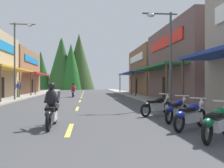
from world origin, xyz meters
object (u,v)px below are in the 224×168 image
(rider_cruising_lead, at_px, (52,109))
(rider_cruising_trailing, at_px, (73,91))
(motorcycle_parked_right_2, at_px, (177,109))
(streetlamp_right, at_px, (165,45))
(motorcycle_parked_right_3, at_px, (156,105))
(motorcycle_parked_right_0, at_px, (217,122))
(motorcycle_parked_right_1, at_px, (190,115))
(streetlamp_left, at_px, (18,51))
(pedestrian_browsing, at_px, (18,88))

(rider_cruising_lead, relative_size, rider_cruising_trailing, 1.00)
(motorcycle_parked_right_2, bearing_deg, rider_cruising_lead, 143.49)
(streetlamp_right, relative_size, motorcycle_parked_right_3, 3.13)
(motorcycle_parked_right_0, xyz_separation_m, motorcycle_parked_right_2, (0.07, 3.25, 0.00))
(motorcycle_parked_right_0, bearing_deg, motorcycle_parked_right_1, 50.67)
(streetlamp_right, bearing_deg, motorcycle_parked_right_1, -100.99)
(streetlamp_left, relative_size, streetlamp_right, 1.16)
(motorcycle_parked_right_0, bearing_deg, rider_cruising_lead, 110.59)
(motorcycle_parked_right_2, bearing_deg, streetlamp_right, 30.17)
(rider_cruising_lead, bearing_deg, rider_cruising_trailing, 1.55)
(streetlamp_right, xyz_separation_m, rider_cruising_trailing, (-6.20, 13.29, -3.19))
(motorcycle_parked_right_3, xyz_separation_m, pedestrian_browsing, (-10.14, 14.62, 0.57))
(motorcycle_parked_right_2, xyz_separation_m, rider_cruising_lead, (-4.79, -0.89, 0.17))
(motorcycle_parked_right_0, bearing_deg, motorcycle_parked_right_3, 49.85)
(motorcycle_parked_right_1, bearing_deg, streetlamp_left, 83.80)
(motorcycle_parked_right_0, relative_size, motorcycle_parked_right_1, 0.95)
(motorcycle_parked_right_1, distance_m, motorcycle_parked_right_3, 3.53)
(motorcycle_parked_right_3, xyz_separation_m, rider_cruising_lead, (-4.48, -2.71, 0.17))
(motorcycle_parked_right_1, relative_size, rider_cruising_lead, 0.81)
(motorcycle_parked_right_1, bearing_deg, rider_cruising_lead, 130.95)
(motorcycle_parked_right_1, relative_size, pedestrian_browsing, 0.95)
(motorcycle_parked_right_2, bearing_deg, motorcycle_parked_right_3, 52.61)
(streetlamp_left, distance_m, pedestrian_browsing, 5.03)
(motorcycle_parked_right_0, distance_m, rider_cruising_trailing, 22.17)
(motorcycle_parked_right_3, relative_size, rider_cruising_lead, 0.87)
(streetlamp_right, height_order, rider_cruising_trailing, streetlamp_right)
(streetlamp_left, xyz_separation_m, rider_cruising_lead, (4.69, -13.66, -3.71))
(streetlamp_left, relative_size, rider_cruising_lead, 3.16)
(motorcycle_parked_right_0, distance_m, motorcycle_parked_right_1, 1.54)
(motorcycle_parked_right_1, height_order, motorcycle_parked_right_2, same)
(rider_cruising_trailing, bearing_deg, rider_cruising_lead, -178.48)
(motorcycle_parked_right_0, relative_size, rider_cruising_lead, 0.76)
(motorcycle_parked_right_0, xyz_separation_m, motorcycle_parked_right_3, (-0.24, 5.07, 0.00))
(motorcycle_parked_right_0, xyz_separation_m, rider_cruising_trailing, (-4.97, 21.61, 0.17))
(motorcycle_parked_right_3, bearing_deg, motorcycle_parked_right_2, -112.33)
(streetlamp_left, relative_size, pedestrian_browsing, 3.74)
(motorcycle_parked_right_0, bearing_deg, streetlamp_left, 77.58)
(motorcycle_parked_right_1, relative_size, motorcycle_parked_right_2, 1.06)
(rider_cruising_lead, bearing_deg, streetlamp_right, -44.15)
(pedestrian_browsing, bearing_deg, motorcycle_parked_right_1, -178.34)
(motorcycle_parked_right_2, height_order, rider_cruising_trailing, rider_cruising_trailing)
(motorcycle_parked_right_0, relative_size, pedestrian_browsing, 0.90)
(rider_cruising_lead, bearing_deg, motorcycle_parked_right_2, -78.70)
(motorcycle_parked_right_1, height_order, rider_cruising_trailing, rider_cruising_trailing)
(motorcycle_parked_right_1, height_order, rider_cruising_lead, rider_cruising_lead)
(rider_cruising_lead, relative_size, pedestrian_browsing, 1.18)
(motorcycle_parked_right_0, xyz_separation_m, motorcycle_parked_right_1, (-0.09, 1.54, 0.00))
(streetlamp_left, distance_m, motorcycle_parked_right_3, 14.80)
(streetlamp_left, height_order, motorcycle_parked_right_1, streetlamp_left)
(streetlamp_right, height_order, motorcycle_parked_right_3, streetlamp_right)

